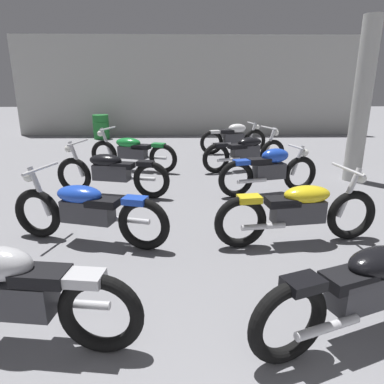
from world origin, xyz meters
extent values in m
cube|color=#B2B2AD|center=(0.00, 14.45, 1.80)|extent=(12.75, 0.24, 3.60)
cylinder|color=#B2B2AD|center=(3.43, 7.75, 1.60)|extent=(0.36, 0.36, 3.20)
torus|color=black|center=(-0.74, 2.84, 0.34)|extent=(0.68, 0.19, 0.67)
cube|color=#38383D|center=(-1.38, 2.93, 0.44)|extent=(0.60, 0.31, 0.28)
cube|color=black|center=(-1.16, 2.90, 0.64)|extent=(0.43, 0.29, 0.10)
cube|color=#B7B7BC|center=(-0.84, 2.86, 0.64)|extent=(0.30, 0.23, 0.08)
cylinder|color=silver|center=(-0.97, 3.00, 0.32)|extent=(0.55, 0.14, 0.07)
torus|color=black|center=(-2.05, 4.99, 0.34)|extent=(0.67, 0.29, 0.67)
torus|color=black|center=(-0.60, 4.59, 0.34)|extent=(0.67, 0.29, 0.67)
cylinder|color=silver|center=(-1.97, 4.97, 0.65)|extent=(0.28, 0.14, 0.66)
cube|color=#38383D|center=(-1.33, 4.79, 0.44)|extent=(0.70, 0.41, 0.28)
ellipsoid|color=blue|center=(-1.42, 4.81, 0.66)|extent=(0.66, 0.47, 0.22)
cube|color=black|center=(-1.11, 4.73, 0.57)|extent=(0.45, 0.34, 0.10)
cube|color=blue|center=(-0.70, 4.61, 0.64)|extent=(0.32, 0.27, 0.08)
cylinder|color=silver|center=(-1.91, 4.95, 0.96)|extent=(0.22, 0.66, 0.04)
sphere|color=white|center=(-2.11, 5.00, 0.84)|extent=(0.14, 0.14, 0.14)
cylinder|color=silver|center=(-0.81, 4.78, 0.32)|extent=(0.55, 0.22, 0.07)
torus|color=black|center=(-2.15, 6.95, 0.34)|extent=(0.68, 0.26, 0.67)
torus|color=black|center=(-0.69, 6.61, 0.34)|extent=(0.68, 0.26, 0.67)
cylinder|color=silver|center=(-2.07, 6.94, 0.65)|extent=(0.28, 0.13, 0.66)
cube|color=#38383D|center=(-1.42, 6.78, 0.44)|extent=(0.70, 0.39, 0.28)
ellipsoid|color=black|center=(-1.51, 6.80, 0.66)|extent=(0.66, 0.45, 0.22)
cube|color=black|center=(-1.20, 6.73, 0.57)|extent=(0.44, 0.33, 0.10)
cube|color=black|center=(-0.78, 6.63, 0.64)|extent=(0.32, 0.26, 0.08)
cylinder|color=silver|center=(-2.01, 6.92, 0.96)|extent=(0.19, 0.67, 0.04)
sphere|color=white|center=(-2.20, 6.97, 0.84)|extent=(0.14, 0.14, 0.14)
cylinder|color=silver|center=(-0.90, 6.79, 0.32)|extent=(0.55, 0.20, 0.07)
torus|color=black|center=(-2.01, 8.89, 0.34)|extent=(0.67, 0.31, 0.67)
torus|color=black|center=(-0.59, 8.42, 0.34)|extent=(0.67, 0.31, 0.67)
cylinder|color=silver|center=(-1.93, 8.87, 0.65)|extent=(0.28, 0.15, 0.66)
cube|color=#38383D|center=(-1.30, 8.66, 0.44)|extent=(0.70, 0.43, 0.28)
ellipsoid|color=#197F33|center=(-1.39, 8.69, 0.66)|extent=(0.67, 0.49, 0.22)
cube|color=black|center=(-1.09, 8.59, 0.57)|extent=(0.46, 0.35, 0.10)
cube|color=#197F33|center=(-0.68, 8.45, 0.64)|extent=(0.33, 0.28, 0.08)
cylinder|color=silver|center=(-1.88, 8.85, 0.96)|extent=(0.25, 0.66, 0.04)
sphere|color=white|center=(-2.07, 8.91, 0.84)|extent=(0.14, 0.14, 0.14)
cylinder|color=silver|center=(-0.78, 8.62, 0.32)|extent=(0.54, 0.24, 0.07)
torus|color=black|center=(0.65, 2.71, 0.34)|extent=(0.66, 0.34, 0.67)
cube|color=#38383D|center=(1.35, 2.98, 0.44)|extent=(0.70, 0.46, 0.28)
ellipsoid|color=black|center=(1.44, 3.02, 0.66)|extent=(0.67, 0.51, 0.22)
cube|color=black|center=(1.14, 2.91, 0.57)|extent=(0.46, 0.37, 0.10)
cube|color=black|center=(0.74, 2.75, 0.64)|extent=(0.33, 0.29, 0.08)
cylinder|color=silver|center=(0.93, 2.68, 0.32)|extent=(0.54, 0.26, 0.07)
torus|color=black|center=(2.07, 4.84, 0.34)|extent=(0.68, 0.20, 0.67)
torus|color=black|center=(0.59, 4.63, 0.34)|extent=(0.68, 0.20, 0.67)
cylinder|color=silver|center=(2.00, 4.83, 0.65)|extent=(0.28, 0.11, 0.66)
cube|color=#38383D|center=(1.33, 4.73, 0.44)|extent=(0.69, 0.33, 0.28)
ellipsoid|color=yellow|center=(1.43, 4.75, 0.66)|extent=(0.64, 0.40, 0.22)
cube|color=black|center=(1.11, 4.70, 0.57)|extent=(0.43, 0.29, 0.10)
cube|color=yellow|center=(0.69, 4.64, 0.64)|extent=(0.31, 0.24, 0.08)
cylinder|color=silver|center=(1.94, 4.82, 0.96)|extent=(0.13, 0.68, 0.04)
sphere|color=white|center=(2.13, 4.85, 0.84)|extent=(0.14, 0.14, 0.14)
cylinder|color=silver|center=(0.86, 4.53, 0.32)|extent=(0.55, 0.15, 0.07)
torus|color=black|center=(2.07, 6.99, 0.34)|extent=(0.68, 0.28, 0.67)
torus|color=black|center=(0.82, 6.66, 0.34)|extent=(0.68, 0.28, 0.67)
cylinder|color=silver|center=(2.00, 6.97, 0.59)|extent=(0.25, 0.13, 0.56)
cube|color=#38383D|center=(1.45, 6.82, 0.44)|extent=(0.61, 0.38, 0.28)
ellipsoid|color=blue|center=(1.54, 6.85, 0.72)|extent=(0.57, 0.40, 0.26)
cube|color=black|center=(1.23, 6.77, 0.64)|extent=(0.45, 0.34, 0.10)
cube|color=blue|center=(0.91, 6.68, 0.64)|extent=(0.32, 0.27, 0.08)
cylinder|color=silver|center=(1.94, 6.96, 0.85)|extent=(0.16, 0.47, 0.04)
sphere|color=white|center=(2.13, 7.01, 0.73)|extent=(0.14, 0.14, 0.14)
cylinder|color=silver|center=(1.09, 6.60, 0.32)|extent=(0.55, 0.21, 0.07)
torus|color=black|center=(2.02, 8.94, 0.34)|extent=(0.67, 0.34, 0.67)
torus|color=black|center=(0.61, 8.41, 0.34)|extent=(0.67, 0.34, 0.67)
cylinder|color=silver|center=(1.94, 8.91, 0.65)|extent=(0.28, 0.16, 0.66)
cube|color=#38383D|center=(1.31, 8.67, 0.44)|extent=(0.70, 0.46, 0.28)
ellipsoid|color=black|center=(1.41, 8.71, 0.66)|extent=(0.67, 0.51, 0.22)
cube|color=black|center=(1.11, 8.60, 0.57)|extent=(0.46, 0.37, 0.10)
cube|color=black|center=(0.71, 8.44, 0.64)|extent=(0.33, 0.29, 0.08)
cylinder|color=silver|center=(1.89, 8.89, 0.96)|extent=(0.27, 0.65, 0.04)
sphere|color=white|center=(2.07, 8.96, 0.84)|extent=(0.14, 0.14, 0.14)
cylinder|color=silver|center=(0.89, 8.37, 0.32)|extent=(0.54, 0.26, 0.07)
torus|color=black|center=(1.94, 10.81, 0.34)|extent=(0.68, 0.24, 0.67)
torus|color=black|center=(0.67, 10.55, 0.34)|extent=(0.68, 0.24, 0.67)
cylinder|color=silver|center=(1.86, 10.79, 0.59)|extent=(0.25, 0.12, 0.56)
cube|color=#38383D|center=(1.30, 10.68, 0.44)|extent=(0.61, 0.35, 0.28)
ellipsoid|color=white|center=(1.40, 10.70, 0.72)|extent=(0.57, 0.38, 0.26)
cube|color=black|center=(1.09, 10.63, 0.64)|extent=(0.44, 0.32, 0.10)
cube|color=white|center=(0.76, 10.57, 0.64)|extent=(0.31, 0.25, 0.08)
cylinder|color=silver|center=(1.80, 10.78, 0.85)|extent=(0.13, 0.48, 0.04)
sphere|color=white|center=(2.00, 10.82, 0.73)|extent=(0.14, 0.14, 0.14)
cylinder|color=silver|center=(0.94, 10.47, 0.32)|extent=(0.55, 0.18, 0.07)
cylinder|color=#1E722D|center=(-3.10, 13.47, 0.42)|extent=(0.56, 0.56, 0.85)
torus|color=#1E722D|center=(-3.10, 13.47, 0.59)|extent=(0.59, 0.59, 0.03)
torus|color=#1E722D|center=(-3.10, 13.47, 0.26)|extent=(0.59, 0.59, 0.03)
camera|label=1|loc=(-0.10, 0.56, 2.01)|focal=33.19mm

